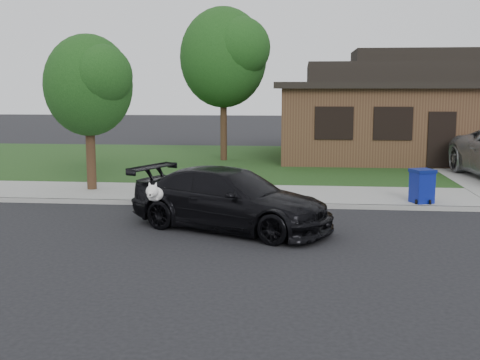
# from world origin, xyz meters

# --- Properties ---
(ground) EXTENTS (120.00, 120.00, 0.00)m
(ground) POSITION_xyz_m (0.00, 0.00, 0.00)
(ground) COLOR black
(ground) RESTS_ON ground
(sidewalk) EXTENTS (60.00, 3.00, 0.12)m
(sidewalk) POSITION_xyz_m (0.00, 5.00, 0.06)
(sidewalk) COLOR gray
(sidewalk) RESTS_ON ground
(curb) EXTENTS (60.00, 0.12, 0.12)m
(curb) POSITION_xyz_m (0.00, 3.50, 0.06)
(curb) COLOR gray
(curb) RESTS_ON ground
(lawn) EXTENTS (60.00, 13.00, 0.13)m
(lawn) POSITION_xyz_m (0.00, 13.00, 0.07)
(lawn) COLOR #193814
(lawn) RESTS_ON ground
(sedan) EXTENTS (5.05, 3.64, 1.36)m
(sedan) POSITION_xyz_m (-2.77, 0.90, 0.68)
(sedan) COLOR black
(sedan) RESTS_ON ground
(recycling_bin) EXTENTS (0.70, 0.70, 0.90)m
(recycling_bin) POSITION_xyz_m (1.98, 3.95, 0.57)
(recycling_bin) COLOR navy
(recycling_bin) RESTS_ON sidewalk
(house) EXTENTS (12.60, 8.60, 4.65)m
(house) POSITION_xyz_m (4.00, 15.00, 2.13)
(house) COLOR #422B1C
(house) RESTS_ON ground
(tree_0) EXTENTS (3.78, 3.60, 6.34)m
(tree_0) POSITION_xyz_m (-4.34, 12.88, 4.48)
(tree_0) COLOR #332114
(tree_0) RESTS_ON ground
(tree_2) EXTENTS (2.73, 2.60, 4.59)m
(tree_2) POSITION_xyz_m (-7.38, 5.11, 3.27)
(tree_2) COLOR #332114
(tree_2) RESTS_ON ground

